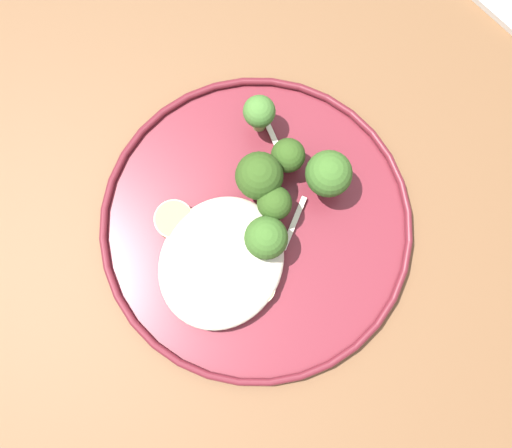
% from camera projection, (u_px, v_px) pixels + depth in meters
% --- Properties ---
extents(ground, '(6.00, 6.00, 0.00)m').
position_uv_depth(ground, '(250.00, 316.00, 1.32)').
color(ground, '#2D2B28').
extents(wooden_dining_table, '(1.40, 1.00, 0.74)m').
position_uv_depth(wooden_dining_table, '(244.00, 294.00, 0.67)').
color(wooden_dining_table, brown).
rests_on(wooden_dining_table, ground).
extents(dinner_plate, '(0.29, 0.29, 0.02)m').
position_uv_depth(dinner_plate, '(256.00, 226.00, 0.59)').
color(dinner_plate, maroon).
rests_on(dinner_plate, wooden_dining_table).
extents(noodle_bed, '(0.12, 0.11, 0.03)m').
position_uv_depth(noodle_bed, '(221.00, 262.00, 0.57)').
color(noodle_bed, beige).
rests_on(noodle_bed, dinner_plate).
extents(seared_scallop_on_noodles, '(0.04, 0.04, 0.02)m').
position_uv_depth(seared_scallop_on_noodles, '(174.00, 220.00, 0.58)').
color(seared_scallop_on_noodles, '#E5C689').
rests_on(seared_scallop_on_noodles, dinner_plate).
extents(seared_scallop_rear_pale, '(0.03, 0.03, 0.02)m').
position_uv_depth(seared_scallop_rear_pale, '(233.00, 248.00, 0.57)').
color(seared_scallop_rear_pale, beige).
rests_on(seared_scallop_rear_pale, dinner_plate).
extents(seared_scallop_tiny_bay, '(0.03, 0.03, 0.01)m').
position_uv_depth(seared_scallop_tiny_bay, '(258.00, 288.00, 0.57)').
color(seared_scallop_tiny_bay, beige).
rests_on(seared_scallop_tiny_bay, dinner_plate).
extents(seared_scallop_tilted_round, '(0.02, 0.02, 0.02)m').
position_uv_depth(seared_scallop_tilted_round, '(215.00, 268.00, 0.57)').
color(seared_scallop_tilted_round, '#DBB77A').
rests_on(seared_scallop_tilted_round, dinner_plate).
extents(seared_scallop_center_golden, '(0.03, 0.03, 0.01)m').
position_uv_depth(seared_scallop_center_golden, '(254.00, 238.00, 0.58)').
color(seared_scallop_center_golden, '#E5C689').
rests_on(seared_scallop_center_golden, dinner_plate).
extents(broccoli_floret_split_head, '(0.03, 0.03, 0.05)m').
position_uv_depth(broccoli_floret_split_head, '(259.00, 113.00, 0.57)').
color(broccoli_floret_split_head, '#89A356').
rests_on(broccoli_floret_split_head, dinner_plate).
extents(broccoli_floret_small_sprig, '(0.03, 0.03, 0.05)m').
position_uv_depth(broccoli_floret_small_sprig, '(274.00, 204.00, 0.56)').
color(broccoli_floret_small_sprig, '#89A356').
rests_on(broccoli_floret_small_sprig, dinner_plate).
extents(broccoli_floret_tall_stalk, '(0.03, 0.03, 0.05)m').
position_uv_depth(broccoli_floret_tall_stalk, '(288.00, 156.00, 0.57)').
color(broccoli_floret_tall_stalk, '#7A994C').
rests_on(broccoli_floret_tall_stalk, dinner_plate).
extents(broccoli_floret_front_edge, '(0.04, 0.04, 0.06)m').
position_uv_depth(broccoli_floret_front_edge, '(259.00, 176.00, 0.56)').
color(broccoli_floret_front_edge, '#7A994C').
rests_on(broccoli_floret_front_edge, dinner_plate).
extents(broccoli_floret_center_pile, '(0.04, 0.04, 0.06)m').
position_uv_depth(broccoli_floret_center_pile, '(329.00, 174.00, 0.56)').
color(broccoli_floret_center_pile, '#89A356').
rests_on(broccoli_floret_center_pile, dinner_plate).
extents(broccoli_floret_left_leaning, '(0.04, 0.04, 0.06)m').
position_uv_depth(broccoli_floret_left_leaning, '(270.00, 240.00, 0.55)').
color(broccoli_floret_left_leaning, '#7A994C').
rests_on(broccoli_floret_left_leaning, dinner_plate).
extents(onion_sliver_short_strip, '(0.03, 0.03, 0.00)m').
position_uv_depth(onion_sliver_short_strip, '(267.00, 212.00, 0.59)').
color(onion_sliver_short_strip, silver).
rests_on(onion_sliver_short_strip, dinner_plate).
extents(onion_sliver_curled_piece, '(0.05, 0.01, 0.00)m').
position_uv_depth(onion_sliver_curled_piece, '(294.00, 223.00, 0.59)').
color(onion_sliver_curled_piece, silver).
rests_on(onion_sliver_curled_piece, dinner_plate).
extents(onion_sliver_long_sliver, '(0.04, 0.04, 0.00)m').
position_uv_depth(onion_sliver_long_sliver, '(267.00, 124.00, 0.60)').
color(onion_sliver_long_sliver, silver).
rests_on(onion_sliver_long_sliver, dinner_plate).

